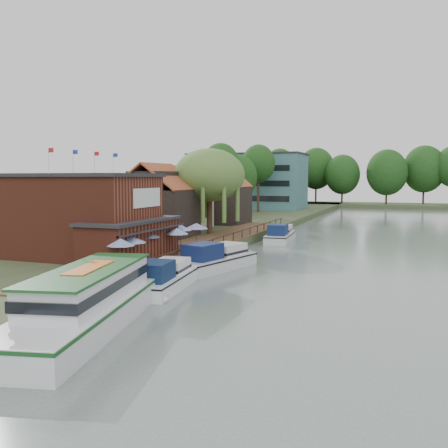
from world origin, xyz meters
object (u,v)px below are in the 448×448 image
(willow, at_px, (209,192))
(umbrella_0, at_px, (121,254))
(cottage_b, at_px, (172,197))
(cruiser_1, at_px, (216,255))
(umbrella_2, at_px, (146,245))
(cottage_a, at_px, (157,201))
(swan, at_px, (165,299))
(hotel_block, at_px, (248,181))
(cruiser_2, at_px, (280,232))
(cottage_c, at_px, (223,195))
(tour_boat, at_px, (84,299))
(umbrella_1, at_px, (131,251))
(cruiser_0, at_px, (164,274))
(umbrella_3, at_px, (177,241))
(umbrella_4, at_px, (181,237))
(pub, at_px, (85,215))
(umbrella_5, at_px, (196,235))

(willow, distance_m, umbrella_0, 25.54)
(willow, height_order, umbrella_0, willow)
(cottage_b, xyz_separation_m, cruiser_1, (14.91, -21.69, -4.02))
(umbrella_2, bearing_deg, umbrella_0, -81.06)
(cottage_a, relative_size, umbrella_0, 3.62)
(swan, bearing_deg, cruiser_1, 95.31)
(hotel_block, relative_size, cruiser_2, 2.64)
(cottage_c, distance_m, tour_boat, 50.31)
(willow, xyz_separation_m, umbrella_1, (2.95, -23.27, -3.93))
(hotel_block, distance_m, cruiser_0, 78.64)
(willow, distance_m, cruiser_1, 18.93)
(cottage_a, relative_size, umbrella_3, 3.62)
(hotel_block, relative_size, tour_boat, 1.73)
(umbrella_4, height_order, tour_boat, umbrella_4)
(cruiser_2, bearing_deg, umbrella_0, -104.40)
(cottage_c, distance_m, cruiser_1, 32.82)
(umbrella_4, bearing_deg, tour_boat, -77.81)
(pub, relative_size, umbrella_3, 8.42)
(umbrella_3, relative_size, umbrella_5, 1.00)
(umbrella_3, height_order, cruiser_0, umbrella_3)
(umbrella_3, bearing_deg, cottage_c, 103.20)
(umbrella_4, distance_m, cruiser_2, 18.20)
(cottage_a, bearing_deg, cottage_c, 86.99)
(umbrella_4, bearing_deg, cruiser_0, -70.15)
(cottage_a, distance_m, umbrella_4, 11.76)
(hotel_block, xyz_separation_m, umbrella_2, (13.87, -70.85, -4.86))
(willow, relative_size, umbrella_2, 4.39)
(cottage_a, bearing_deg, willow, 48.01)
(cottage_a, distance_m, umbrella_0, 21.67)
(umbrella_0, xyz_separation_m, cruiser_2, (4.80, 28.57, -1.13))
(umbrella_3, distance_m, swan, 12.77)
(umbrella_4, xyz_separation_m, cruiser_1, (4.74, -2.85, -1.06))
(umbrella_5, relative_size, tour_boat, 0.16)
(umbrella_0, distance_m, umbrella_5, 13.20)
(cottage_c, bearing_deg, cruiser_2, -42.36)
(umbrella_4, bearing_deg, swan, -68.25)
(cruiser_0, relative_size, tour_boat, 0.64)
(cottage_a, xyz_separation_m, swan, (13.00, -23.46, -5.03))
(umbrella_0, distance_m, cruiser_1, 9.41)
(umbrella_5, distance_m, swan, 17.49)
(cottage_b, bearing_deg, cruiser_1, -55.50)
(cottage_c, relative_size, umbrella_2, 3.58)
(umbrella_4, distance_m, umbrella_5, 2.14)
(cottage_b, xyz_separation_m, umbrella_3, (11.22, -21.79, -2.96))
(cottage_c, bearing_deg, swan, -74.22)
(pub, height_order, cruiser_0, pub)
(umbrella_2, bearing_deg, cottage_a, 114.84)
(cottage_b, xyz_separation_m, umbrella_4, (10.17, -18.84, -2.96))
(umbrella_2, xyz_separation_m, swan, (6.13, -8.61, -2.07))
(tour_boat, bearing_deg, hotel_block, 89.65)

